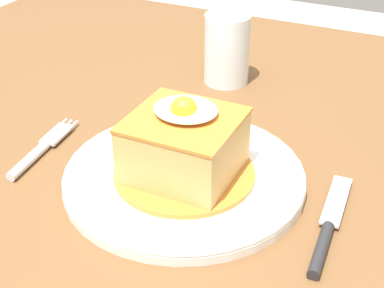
# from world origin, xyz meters

# --- Properties ---
(dining_table) EXTENTS (1.11, 1.00, 0.76)m
(dining_table) POSITION_xyz_m (0.00, 0.00, 0.65)
(dining_table) COLOR brown
(dining_table) RESTS_ON ground_plane
(main_plate) EXTENTS (0.27, 0.27, 0.02)m
(main_plate) POSITION_xyz_m (0.07, -0.07, 0.77)
(main_plate) COLOR white
(main_plate) RESTS_ON dining_table
(sandwich_meal) EXTENTS (0.16, 0.16, 0.10)m
(sandwich_meal) POSITION_xyz_m (0.07, -0.07, 0.80)
(sandwich_meal) COLOR orange
(sandwich_meal) RESTS_ON main_plate
(fork) EXTENTS (0.03, 0.14, 0.01)m
(fork) POSITION_xyz_m (-0.12, -0.10, 0.76)
(fork) COLOR silver
(fork) RESTS_ON dining_table
(knife) EXTENTS (0.03, 0.17, 0.01)m
(knife) POSITION_xyz_m (0.24, -0.10, 0.76)
(knife) COLOR #262628
(knife) RESTS_ON dining_table
(drinking_glass) EXTENTS (0.07, 0.07, 0.10)m
(drinking_glass) POSITION_xyz_m (0.01, 0.20, 0.80)
(drinking_glass) COLOR silver
(drinking_glass) RESTS_ON dining_table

